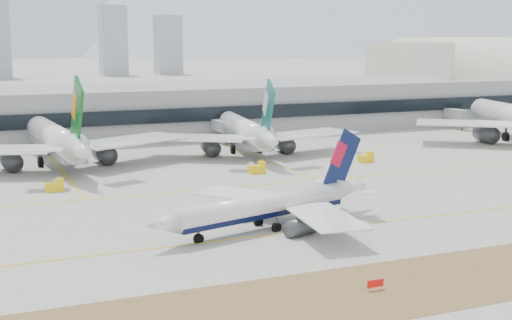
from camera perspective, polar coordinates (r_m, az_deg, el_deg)
name	(u,v)px	position (r m, az deg, el deg)	size (l,w,h in m)	color
ground	(316,221)	(117.99, 4.79, -4.86)	(3000.00, 3000.00, 0.00)	#9D9B93
taxiing_airliner	(271,206)	(112.52, 1.20, -3.68)	(43.19, 36.85, 14.76)	white
widebody_eva	(57,141)	(172.13, -15.61, 1.48)	(63.22, 61.93, 22.57)	white
widebody_cathay	(247,132)	(184.48, -0.72, 2.22)	(57.75, 57.06, 20.81)	white
terminal	(143,111)	(223.40, -9.02, 3.93)	(280.00, 43.10, 15.00)	gray
hangar	(493,109)	(315.88, 18.42, 3.88)	(91.00, 60.00, 60.00)	beige
hold_sign_left	(375,284)	(87.03, 9.54, -9.72)	(2.20, 0.15, 1.35)	red
gse_extra	(257,169)	(158.03, 0.11, -0.69)	(3.55, 2.00, 2.60)	yellow
gse_c	(366,158)	(174.12, 8.82, 0.16)	(3.55, 2.00, 2.60)	yellow
gse_b	(55,186)	(144.90, -15.78, -2.03)	(3.55, 2.00, 2.60)	yellow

